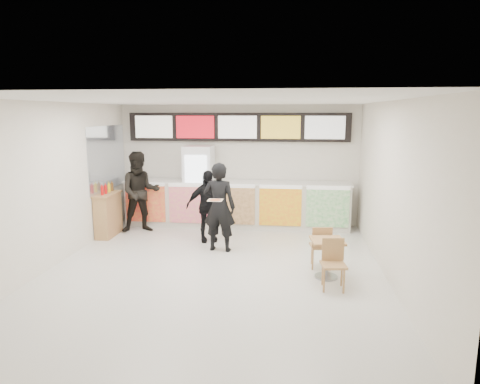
% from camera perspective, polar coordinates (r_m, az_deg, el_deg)
% --- Properties ---
extents(floor, '(7.00, 7.00, 0.00)m').
position_cam_1_polar(floor, '(7.82, -3.44, -10.47)').
color(floor, beige).
rests_on(floor, ground).
extents(ceiling, '(7.00, 7.00, 0.00)m').
position_cam_1_polar(ceiling, '(7.30, -3.71, 12.08)').
color(ceiling, white).
rests_on(ceiling, wall_back).
extents(wall_back, '(6.00, 0.00, 6.00)m').
position_cam_1_polar(wall_back, '(10.84, -0.25, 3.64)').
color(wall_back, silver).
rests_on(wall_back, floor).
extents(wall_left, '(0.00, 7.00, 7.00)m').
position_cam_1_polar(wall_left, '(8.48, -23.94, 0.80)').
color(wall_left, silver).
rests_on(wall_left, floor).
extents(wall_right, '(0.00, 7.00, 7.00)m').
position_cam_1_polar(wall_right, '(7.49, 19.64, -0.09)').
color(wall_right, silver).
rests_on(wall_right, floor).
extents(service_counter, '(5.56, 0.77, 1.14)m').
position_cam_1_polar(service_counter, '(10.59, -0.52, -1.61)').
color(service_counter, silver).
rests_on(service_counter, floor).
extents(menu_board, '(5.50, 0.14, 0.70)m').
position_cam_1_polar(menu_board, '(10.68, -0.31, 8.65)').
color(menu_board, black).
rests_on(menu_board, wall_back).
extents(drinks_fridge, '(0.70, 0.67, 2.00)m').
position_cam_1_polar(drinks_fridge, '(10.69, -5.49, 0.79)').
color(drinks_fridge, white).
rests_on(drinks_fridge, floor).
extents(mirror_panel, '(0.01, 2.00, 1.50)m').
position_cam_1_polar(mirror_panel, '(10.60, -17.27, 4.37)').
color(mirror_panel, '#B2B7BF').
rests_on(mirror_panel, wall_left).
extents(customer_main, '(0.70, 0.50, 1.83)m').
position_cam_1_polar(customer_main, '(8.69, -2.79, -2.02)').
color(customer_main, black).
rests_on(customer_main, floor).
extents(customer_left, '(1.14, 1.02, 1.91)m').
position_cam_1_polar(customer_left, '(10.35, -13.15, -0.01)').
color(customer_left, black).
rests_on(customer_left, floor).
extents(customer_mid, '(1.00, 0.70, 1.58)m').
position_cam_1_polar(customer_mid, '(9.38, -4.38, -1.87)').
color(customer_mid, black).
rests_on(customer_mid, floor).
extents(pizza_slice, '(0.36, 0.36, 0.02)m').
position_cam_1_polar(pizza_slice, '(8.20, -3.32, -1.04)').
color(pizza_slice, beige).
rests_on(pizza_slice, customer_main).
extents(cafe_table, '(0.61, 1.41, 0.80)m').
position_cam_1_polar(cafe_table, '(7.51, 11.53, -7.76)').
color(cafe_table, tan).
rests_on(cafe_table, floor).
extents(condiment_ledge, '(0.36, 0.89, 1.19)m').
position_cam_1_polar(condiment_ledge, '(10.28, -17.18, -2.83)').
color(condiment_ledge, tan).
rests_on(condiment_ledge, floor).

